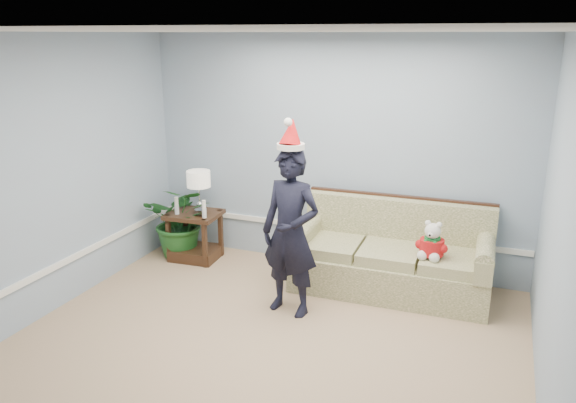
% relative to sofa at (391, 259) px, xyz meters
% --- Properties ---
extents(room_shell, '(4.54, 5.04, 2.74)m').
position_rel_sofa_xyz_m(room_shell, '(-0.81, -2.07, 1.01)').
color(room_shell, tan).
rests_on(room_shell, ground).
extents(wainscot_trim, '(4.49, 4.99, 0.06)m').
position_rel_sofa_xyz_m(wainscot_trim, '(-1.99, -0.89, 0.11)').
color(wainscot_trim, white).
rests_on(wainscot_trim, room_shell).
extents(sofa, '(2.08, 0.93, 0.97)m').
position_rel_sofa_xyz_m(sofa, '(0.00, 0.00, 0.00)').
color(sofa, '#525E2C').
rests_on(sofa, room_shell).
extents(side_table, '(0.65, 0.56, 0.60)m').
position_rel_sofa_xyz_m(side_table, '(-2.42, -0.03, -0.11)').
color(side_table, '#3E2216').
rests_on(side_table, room_shell).
extents(table_lamp, '(0.28, 0.28, 0.51)m').
position_rel_sofa_xyz_m(table_lamp, '(-2.38, 0.04, 0.64)').
color(table_lamp, silver).
rests_on(table_lamp, side_table).
extents(candle_pair, '(0.43, 0.05, 0.21)m').
position_rel_sofa_xyz_m(candle_pair, '(-2.39, -0.16, 0.35)').
color(candle_pair, silver).
rests_on(candle_pair, side_table).
extents(houseplant, '(0.97, 0.88, 0.93)m').
position_rel_sofa_xyz_m(houseplant, '(-2.62, -0.01, 0.12)').
color(houseplant, '#1B501D').
rests_on(houseplant, room_shell).
extents(man, '(0.67, 0.49, 1.67)m').
position_rel_sofa_xyz_m(man, '(-0.83, -0.89, 0.49)').
color(man, black).
rests_on(man, room_shell).
extents(santa_hat, '(0.26, 0.29, 0.31)m').
position_rel_sofa_xyz_m(santa_hat, '(-0.83, -0.87, 1.45)').
color(santa_hat, silver).
rests_on(santa_hat, man).
extents(teddy_bear, '(0.28, 0.29, 0.39)m').
position_rel_sofa_xyz_m(teddy_bear, '(0.44, -0.23, 0.31)').
color(teddy_bear, silver).
rests_on(teddy_bear, sofa).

